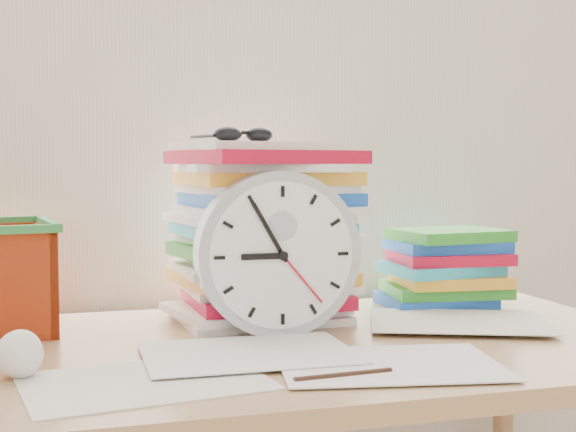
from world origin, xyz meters
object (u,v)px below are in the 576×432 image
object	(u,v)px
clock	(278,254)
book_stack	(441,268)
desk	(247,390)
paper_stack	(262,232)

from	to	relation	value
clock	book_stack	xyz separation A→B (m)	(0.39, 0.17, -0.06)
desk	paper_stack	distance (m)	0.32
desk	clock	bearing A→B (deg)	38.43
paper_stack	book_stack	bearing A→B (deg)	4.64
clock	book_stack	world-z (taller)	clock
desk	clock	size ratio (longest dim) A/B	5.09
desk	clock	xyz separation A→B (m)	(0.07, 0.05, 0.21)
book_stack	desk	bearing A→B (deg)	-153.72
clock	book_stack	bearing A→B (deg)	23.91
paper_stack	clock	xyz separation A→B (m)	(-0.01, -0.14, -0.02)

